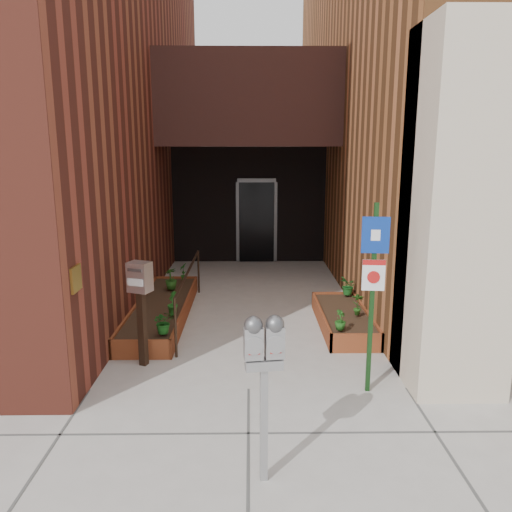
{
  "coord_description": "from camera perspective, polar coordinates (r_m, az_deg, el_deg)",
  "views": [
    {
      "loc": [
        0.02,
        -5.78,
        2.98
      ],
      "look_at": [
        0.12,
        1.8,
        1.33
      ],
      "focal_mm": 35.0,
      "sensor_mm": 36.0,
      "label": 1
    }
  ],
  "objects": [
    {
      "name": "ground",
      "position": [
        6.5,
        -0.86,
        -14.97
      ],
      "size": [
        80.0,
        80.0,
        0.0
      ],
      "primitive_type": "plane",
      "color": "#9E9991",
      "rests_on": "ground"
    },
    {
      "name": "architecture",
      "position": [
        12.83,
        -1.73,
        21.26
      ],
      "size": [
        20.0,
        14.6,
        10.0
      ],
      "color": "maroon",
      "rests_on": "ground"
    },
    {
      "name": "planter_left",
      "position": [
        9.08,
        -10.71,
        -6.19
      ],
      "size": [
        0.9,
        3.6,
        0.3
      ],
      "color": "brown",
      "rests_on": "ground"
    },
    {
      "name": "planter_right",
      "position": [
        8.62,
        9.95,
        -7.18
      ],
      "size": [
        0.8,
        2.2,
        0.3
      ],
      "color": "brown",
      "rests_on": "ground"
    },
    {
      "name": "handrail",
      "position": [
        8.79,
        -7.71,
        -2.54
      ],
      "size": [
        0.04,
        3.34,
        0.9
      ],
      "color": "black",
      "rests_on": "ground"
    },
    {
      "name": "parking_meter",
      "position": [
        4.41,
        0.93,
        -11.22
      ],
      "size": [
        0.36,
        0.19,
        1.58
      ],
      "color": "#969698",
      "rests_on": "ground"
    },
    {
      "name": "sign_post",
      "position": [
        6.1,
        13.23,
        -2.57
      ],
      "size": [
        0.32,
        0.09,
        2.36
      ],
      "color": "black",
      "rests_on": "ground"
    },
    {
      "name": "payment_dropbox",
      "position": [
        6.96,
        -13.07,
        -3.99
      ],
      "size": [
        0.35,
        0.31,
        1.48
      ],
      "color": "black",
      "rests_on": "ground"
    },
    {
      "name": "shrub_left_a",
      "position": [
        7.51,
        -10.51,
        -7.41
      ],
      "size": [
        0.43,
        0.43,
        0.35
      ],
      "primitive_type": "imported",
      "rotation": [
        0.0,
        0.0,
        0.53
      ],
      "color": "#195718",
      "rests_on": "planter_left"
    },
    {
      "name": "shrub_left_b",
      "position": [
        8.3,
        -9.54,
        -5.34
      ],
      "size": [
        0.25,
        0.25,
        0.38
      ],
      "primitive_type": "imported",
      "rotation": [
        0.0,
        0.0,
        1.81
      ],
      "color": "#1E621C",
      "rests_on": "planter_left"
    },
    {
      "name": "shrub_left_c",
      "position": [
        9.77,
        -9.7,
        -2.55
      ],
      "size": [
        0.33,
        0.33,
        0.41
      ],
      "primitive_type": "imported",
      "rotation": [
        0.0,
        0.0,
        3.88
      ],
      "color": "#1F4E16",
      "rests_on": "planter_left"
    },
    {
      "name": "shrub_left_d",
      "position": [
        10.36,
        -8.31,
        -1.78
      ],
      "size": [
        0.22,
        0.22,
        0.37
      ],
      "primitive_type": "imported",
      "rotation": [
        0.0,
        0.0,
        4.89
      ],
      "color": "#1B5D1A",
      "rests_on": "planter_left"
    },
    {
      "name": "shrub_right_a",
      "position": [
        7.64,
        9.62,
        -7.21
      ],
      "size": [
        0.24,
        0.24,
        0.3
      ],
      "primitive_type": "imported",
      "rotation": [
        0.0,
        0.0,
        0.95
      ],
      "color": "#1D5017",
      "rests_on": "planter_right"
    },
    {
      "name": "shrub_right_b",
      "position": [
        8.32,
        11.57,
        -5.39
      ],
      "size": [
        0.25,
        0.25,
        0.37
      ],
      "primitive_type": "imported",
      "rotation": [
        0.0,
        0.0,
        2.79
      ],
      "color": "#235919",
      "rests_on": "planter_right"
    },
    {
      "name": "shrub_right_c",
      "position": [
        9.41,
        10.51,
        -3.37
      ],
      "size": [
        0.33,
        0.33,
        0.35
      ],
      "primitive_type": "imported",
      "rotation": [
        0.0,
        0.0,
        4.78
      ],
      "color": "#18561C",
      "rests_on": "planter_right"
    }
  ]
}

